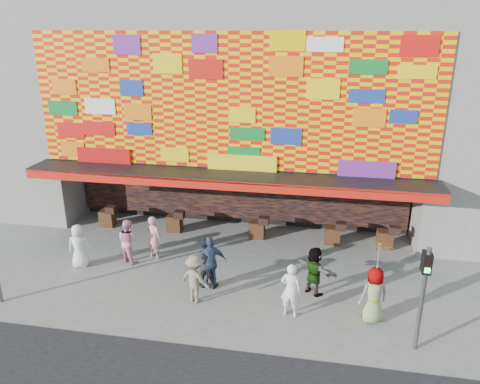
{
  "coord_description": "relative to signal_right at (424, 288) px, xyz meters",
  "views": [
    {
      "loc": [
        3.49,
        -12.57,
        8.19
      ],
      "look_at": [
        0.78,
        2.0,
        2.87
      ],
      "focal_mm": 35.0,
      "sensor_mm": 36.0,
      "label": 1
    }
  ],
  "objects": [
    {
      "name": "parasol",
      "position": [
        -1.05,
        1.08,
        0.26
      ],
      "size": [
        1.19,
        1.2,
        1.78
      ],
      "color": "#D1C684",
      "rests_on": "ground"
    },
    {
      "name": "ped_i",
      "position": [
        -9.5,
        3.25,
        -1.04
      ],
      "size": [
        0.99,
        0.91,
        1.64
      ],
      "primitive_type": "imported",
      "rotation": [
        0.0,
        0.0,
        2.68
      ],
      "color": "pink",
      "rests_on": "ground"
    },
    {
      "name": "ground",
      "position": [
        -6.2,
        1.5,
        -1.86
      ],
      "size": [
        90.0,
        90.0,
        0.0
      ],
      "primitive_type": "plane",
      "color": "slate",
      "rests_on": "ground"
    },
    {
      "name": "ped_b",
      "position": [
        -8.69,
        3.7,
        -1.03
      ],
      "size": [
        0.71,
        0.58,
        1.66
      ],
      "primitive_type": "imported",
      "rotation": [
        0.0,
        0.0,
        2.78
      ],
      "color": "pink",
      "rests_on": "ground"
    },
    {
      "name": "ped_h",
      "position": [
        -3.43,
        0.93,
        -1.01
      ],
      "size": [
        0.68,
        0.5,
        1.7
      ],
      "primitive_type": "imported",
      "rotation": [
        0.0,
        0.0,
        2.99
      ],
      "color": "white",
      "rests_on": "ground"
    },
    {
      "name": "shop_building",
      "position": [
        -6.2,
        9.68,
        3.37
      ],
      "size": [
        15.2,
        9.4,
        10.0
      ],
      "color": "gray",
      "rests_on": "ground"
    },
    {
      "name": "ped_a",
      "position": [
        -11.07,
        2.58,
        -1.06
      ],
      "size": [
        0.87,
        0.67,
        1.59
      ],
      "primitive_type": "imported",
      "rotation": [
        0.0,
        0.0,
        3.37
      ],
      "color": "silver",
      "rests_on": "ground"
    },
    {
      "name": "ped_e",
      "position": [
        -6.13,
        2.04,
        -0.95
      ],
      "size": [
        1.15,
        0.85,
        1.81
      ],
      "primitive_type": "imported",
      "rotation": [
        0.0,
        0.0,
        3.58
      ],
      "color": "#3A4866",
      "rests_on": "ground"
    },
    {
      "name": "ped_f",
      "position": [
        -2.79,
        2.28,
        -1.05
      ],
      "size": [
        1.49,
        1.28,
        1.62
      ],
      "primitive_type": "imported",
      "rotation": [
        0.0,
        0.0,
        2.5
      ],
      "color": "gray",
      "rests_on": "ground"
    },
    {
      "name": "ped_d",
      "position": [
        -6.39,
        1.14,
        -1.07
      ],
      "size": [
        1.16,
        0.9,
        1.59
      ],
      "primitive_type": "imported",
      "rotation": [
        0.0,
        0.0,
        2.8
      ],
      "color": "#7E6E5C",
      "rests_on": "ground"
    },
    {
      "name": "ped_g",
      "position": [
        -1.05,
        1.08,
        -0.99
      ],
      "size": [
        0.99,
        0.83,
        1.73
      ],
      "primitive_type": "imported",
      "rotation": [
        0.0,
        0.0,
        3.54
      ],
      "color": "gray",
      "rests_on": "ground"
    },
    {
      "name": "signal_right",
      "position": [
        0.0,
        0.0,
        0.0
      ],
      "size": [
        0.22,
        0.2,
        3.0
      ],
      "color": "#59595B",
      "rests_on": "ground"
    },
    {
      "name": "ped_c",
      "position": [
        -6.32,
        2.11,
        -0.98
      ],
      "size": [
        0.87,
        0.68,
        1.76
      ],
      "primitive_type": "imported",
      "rotation": [
        0.0,
        0.0,
        3.16
      ],
      "color": "black",
      "rests_on": "ground"
    }
  ]
}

